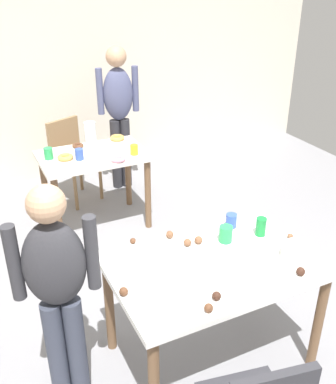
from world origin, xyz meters
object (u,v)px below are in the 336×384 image
at_px(chair_far_table, 71,155).
at_px(person_adult_far, 119,106).
at_px(dining_table_near, 214,275).
at_px(soda_can, 261,227).
at_px(pitcher_far, 90,135).
at_px(person_girl_near, 57,284).
at_px(mixing_bowl, 298,252).
at_px(dining_table_far, 94,167).

bearing_deg(chair_far_table, person_adult_far, 3.85).
xyz_separation_m(dining_table_near, chair_far_table, (-0.19, 2.59, -0.16)).
height_order(soda_can, pitcher_far, pitcher_far).
bearing_deg(soda_can, dining_table_near, -163.61).
relative_size(dining_table_near, soda_can, 10.01).
relative_size(dining_table_near, chair_far_table, 1.40).
xyz_separation_m(chair_far_table, soda_can, (0.60, -2.47, 0.31)).
height_order(chair_far_table, person_girl_near, person_girl_near).
distance_m(person_girl_near, mixing_bowl, 1.38).
bearing_deg(dining_table_far, mixing_bowl, -74.16).
bearing_deg(person_girl_near, person_adult_far, 63.30).
height_order(dining_table_near, pitcher_far, pitcher_far).
distance_m(person_adult_far, soda_can, 2.51).
height_order(dining_table_far, person_girl_near, person_girl_near).
xyz_separation_m(chair_far_table, person_adult_far, (0.57, 0.04, 0.45)).
relative_size(dining_table_far, person_girl_near, 0.70).
height_order(dining_table_near, chair_far_table, chair_far_table).
height_order(dining_table_far, soda_can, soda_can).
bearing_deg(person_adult_far, soda_can, -89.29).
bearing_deg(person_girl_near, mixing_bowl, -11.77).
height_order(person_adult_far, mixing_bowl, person_adult_far).
xyz_separation_m(person_adult_far, soda_can, (0.03, -2.51, -0.14)).
distance_m(dining_table_near, pitcher_far, 2.12).
relative_size(dining_table_near, pitcher_far, 5.10).
distance_m(chair_far_table, pitcher_far, 0.62).
distance_m(dining_table_near, mixing_bowl, 0.51).
height_order(dining_table_far, pitcher_far, pitcher_far).
height_order(dining_table_far, mixing_bowl, mixing_bowl).
xyz_separation_m(person_adult_far, pitcher_far, (-0.48, -0.52, -0.08)).
bearing_deg(soda_can, person_girl_near, -178.86).
relative_size(person_adult_far, pitcher_far, 6.58).
bearing_deg(mixing_bowl, person_adult_far, 91.55).
height_order(dining_table_near, soda_can, soda_can).
relative_size(person_girl_near, mixing_bowl, 7.11).
relative_size(dining_table_near, dining_table_far, 1.25).
bearing_deg(pitcher_far, dining_table_near, -87.42).
distance_m(dining_table_far, mixing_bowl, 2.19).
xyz_separation_m(dining_table_near, person_adult_far, (0.38, 2.63, 0.30)).
height_order(mixing_bowl, pitcher_far, pitcher_far).
bearing_deg(pitcher_far, soda_can, -75.61).
distance_m(person_adult_far, mixing_bowl, 2.82).
distance_m(dining_table_far, person_girl_near, 1.98).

